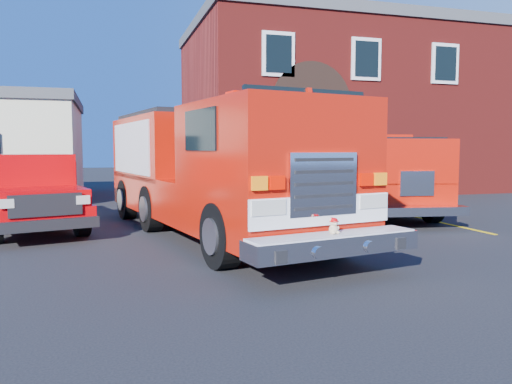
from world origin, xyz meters
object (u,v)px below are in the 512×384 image
object	(u,v)px
fire_station	(335,109)
fire_engine	(209,169)
pickup_truck	(28,193)
secondary_truck	(366,170)

from	to	relation	value
fire_station	fire_engine	size ratio (longest dim) A/B	1.41
fire_station	pickup_truck	xyz separation A→B (m)	(-13.86, -10.00, -3.30)
secondary_truck	fire_station	bearing A→B (deg)	70.52
pickup_truck	secondary_truck	bearing A→B (deg)	3.63
fire_engine	pickup_truck	distance (m)	5.11
fire_station	fire_engine	distance (m)	15.66
fire_engine	pickup_truck	size ratio (longest dim) A/B	1.66
fire_engine	secondary_truck	size ratio (longest dim) A/B	1.29
fire_engine	secondary_truck	distance (m)	6.74
fire_engine	pickup_truck	world-z (taller)	fire_engine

